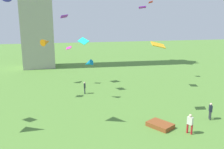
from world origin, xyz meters
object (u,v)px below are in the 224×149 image
kite_flying_6 (88,63)px  kite_flying_9 (64,16)px  kite_flying_8 (69,48)px  person_2 (190,123)px  kite_flying_5 (83,41)px  kite_flying_7 (151,2)px  person_1 (85,87)px  kite_flying_10 (158,45)px  kite_flying_3 (142,7)px  person_0 (210,110)px  kite_flying_4 (46,42)px  kite_bundle_1 (160,125)px

kite_flying_6 → kite_flying_9: size_ratio=1.05×
kite_flying_8 → kite_flying_6: bearing=131.1°
person_2 → kite_flying_9: kite_flying_9 is taller
kite_flying_8 → kite_flying_5: bearing=-141.2°
person_2 → kite_flying_7: kite_flying_7 is taller
person_1 → kite_flying_8: (-1.22, 5.61, 4.86)m
kite_flying_9 → kite_flying_10: (8.10, -10.57, -3.11)m
kite_flying_6 → kite_flying_8: (-1.30, 7.92, 1.26)m
kite_flying_3 → kite_flying_9: bearing=-73.4°
kite_flying_8 → kite_flying_10: bearing=147.8°
person_1 → kite_flying_9: kite_flying_9 is taller
kite_flying_7 → person_1: bearing=136.9°
person_0 → kite_flying_4: bearing=-115.5°
kite_flying_6 → kite_flying_9: 7.30m
person_0 → kite_flying_8: (-11.29, 18.05, 4.84)m
kite_flying_3 → kite_flying_8: (-9.52, 5.58, -5.76)m
person_1 → kite_flying_5: bearing=-179.8°
person_0 → kite_flying_3: 16.47m
kite_flying_9 → person_2: bearing=26.8°
kite_flying_3 → person_1: bearing=-64.8°
kite_flying_5 → kite_bundle_1: size_ratio=0.79×
kite_flying_8 → kite_bundle_1: 19.81m
kite_flying_4 → kite_flying_10: kite_flying_10 is taller
kite_flying_3 → kite_flying_8: bearing=-95.4°
kite_flying_10 → kite_bundle_1: 7.93m
person_2 → kite_bundle_1: bearing=-164.5°
kite_flying_5 → kite_flying_10: 15.66m
kite_flying_5 → person_0: bearing=-5.9°
kite_flying_4 → kite_flying_7: (16.77, -1.97, 6.27)m
kite_flying_9 → kite_bundle_1: bearing=24.4°
kite_flying_6 → kite_bundle_1: 11.93m
person_2 → kite_flying_8: (-7.45, 20.03, 4.80)m
person_1 → kite_flying_10: size_ratio=1.03×
kite_flying_3 → kite_flying_5: size_ratio=0.99×
kite_flying_6 → kite_bundle_1: kite_flying_6 is taller
kite_bundle_1 → kite_flying_3: bearing=73.1°
person_1 → kite_flying_6: 4.28m
kite_flying_5 → kite_flying_9: kite_flying_9 is taller
person_2 → kite_flying_4: size_ratio=0.92×
kite_flying_4 → kite_flying_7: 18.01m
kite_flying_5 → kite_bundle_1: bearing=-21.6°
kite_flying_8 → kite_bundle_1: (5.71, -18.12, -5.60)m
kite_flying_3 → kite_flying_5: (-7.19, 5.86, -4.81)m
kite_flying_8 → kite_flying_10: kite_flying_10 is taller
kite_flying_10 → kite_bundle_1: kite_flying_10 is taller
person_0 → person_2: (-3.84, -1.98, 0.04)m
kite_flying_4 → kite_flying_10: bearing=165.9°
kite_flying_9 → person_1: bearing=53.4°
kite_flying_4 → kite_flying_3: bearing=-166.3°
kite_flying_8 → kite_flying_10: size_ratio=0.58×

